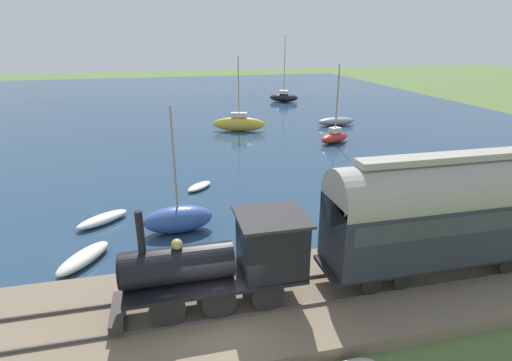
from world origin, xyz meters
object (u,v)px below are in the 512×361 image
Objects in this scene: rowboat_mid_harbor at (199,186)px; sailboat_red at (335,136)px; steam_locomotive at (230,256)px; rowboat_off_pier at (341,220)px; sailboat_blue at (178,219)px; sailboat_black at (284,97)px; rowboat_near_shore at (84,258)px; passenger_coach at (452,208)px; sailboat_gray at (336,121)px; sailboat_yellow at (239,123)px; rowboat_far_out at (103,219)px.

sailboat_red is at bearing -100.85° from rowboat_mid_harbor.
steam_locomotive is 9.13m from rowboat_off_pier.
rowboat_mid_harbor is (12.32, -0.11, -2.16)m from steam_locomotive.
sailboat_blue is 8.31m from rowboat_off_pier.
sailboat_blue is (-37.16, 16.85, 0.03)m from sailboat_black.
sailboat_blue is 2.11× the size of rowboat_near_shore.
rowboat_near_shore is at bearing 71.20° from passenger_coach.
passenger_coach is at bearing -165.47° from rowboat_near_shore.
sailboat_gray is at bearing -15.96° from passenger_coach.
steam_locomotive is at bearing 104.29° from rowboat_off_pier.
rowboat_mid_harbor is at bearing 134.03° from sailboat_gray.
rowboat_off_pier is (-21.82, 9.42, -0.31)m from sailboat_gray.
steam_locomotive is 0.89× the size of sailboat_yellow.
passenger_coach is at bearing 169.24° from rowboat_mid_harbor.
rowboat_off_pier is at bearing -100.25° from sailboat_blue.
sailboat_yellow is at bearing -11.60° from steam_locomotive.
sailboat_red is 2.31× the size of rowboat_near_shore.
sailboat_blue is at bearing 119.85° from rowboat_mid_harbor.
steam_locomotive is 7.61m from rowboat_near_shore.
sailboat_black is at bearing -19.31° from steam_locomotive.
sailboat_blue reaches higher than rowboat_near_shore.
steam_locomotive is 10.27m from rowboat_far_out.
sailboat_black is at bearing -9.16° from passenger_coach.
sailboat_red is 23.11m from sailboat_black.
sailboat_yellow is 2.45× the size of rowboat_near_shore.
sailboat_yellow is 16.07m from rowboat_mid_harbor.
steam_locomotive is 12.51m from rowboat_mid_harbor.
sailboat_black reaches higher than rowboat_near_shore.
passenger_coach is 1.58× the size of sailboat_blue.
sailboat_red reaches higher than rowboat_mid_harbor.
sailboat_yellow is 3.11× the size of rowboat_off_pier.
sailboat_yellow is 2.62× the size of rowboat_far_out.
sailboat_red is at bearing -48.53° from rowboat_off_pier.
rowboat_mid_harbor is 0.85× the size of rowboat_off_pier.
rowboat_near_shore is at bearing 177.61° from sailboat_black.
steam_locomotive is 32.01m from sailboat_gray.
sailboat_yellow is (27.40, 2.69, -2.43)m from passenger_coach.
sailboat_yellow is 21.82m from sailboat_blue.
sailboat_red is 22.10m from rowboat_far_out.
passenger_coach is 3.35× the size of rowboat_near_shore.
sailboat_blue is (-20.79, 17.65, 0.22)m from sailboat_gray.
rowboat_mid_harbor is at bearing 33.65° from passenger_coach.
steam_locomotive is 1.15× the size of sailboat_gray.
rowboat_off_pier is at bearing 130.92° from sailboat_red.
sailboat_yellow is at bearing 22.48° from sailboat_red.
sailboat_red is 9.88m from sailboat_yellow.
rowboat_mid_harbor is (-15.23, 16.08, -0.30)m from sailboat_gray.
steam_locomotive is at bearing -173.55° from sailboat_black.
passenger_coach reaches higher than steam_locomotive.
rowboat_off_pier is (1.00, -12.35, -0.09)m from rowboat_near_shore.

